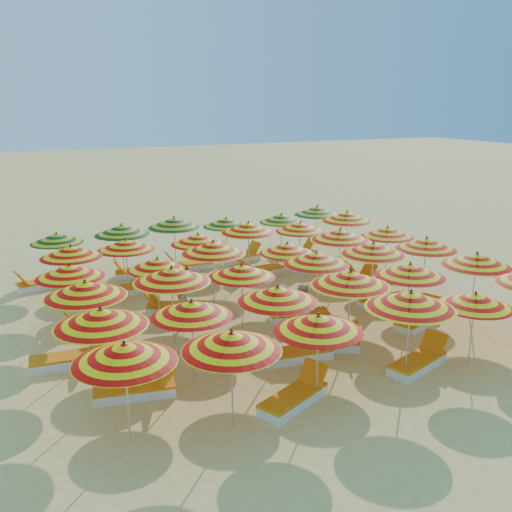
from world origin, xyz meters
name	(u,v)px	position (x,y,z in m)	size (l,w,h in m)	color
ground	(263,312)	(0.00, 0.00, 0.00)	(120.00, 120.00, 0.00)	#EECD6A
umbrella_0	(125,353)	(-5.08, -4.92, 1.77)	(2.29, 2.29, 2.01)	silver
umbrella_1	(232,341)	(-3.17, -5.27, 1.77)	(2.43, 2.43, 2.02)	silver
umbrella_2	(318,323)	(-1.18, -5.06, 1.72)	(2.05, 2.05, 1.95)	silver
umbrella_3	(411,300)	(1.15, -5.07, 1.86)	(2.45, 2.45, 2.12)	silver
umbrella_4	(475,300)	(2.98, -5.15, 1.61)	(2.08, 2.08, 1.83)	silver
umbrella_6	(101,318)	(-5.17, -3.13, 1.81)	(2.25, 2.25, 2.06)	silver
umbrella_7	(192,309)	(-3.22, -3.11, 1.69)	(2.13, 2.13, 1.92)	silver
umbrella_8	(278,294)	(-1.18, -3.23, 1.76)	(1.94, 1.94, 2.00)	silver
umbrella_9	(350,278)	(0.85, -3.19, 1.86)	(2.19, 2.19, 2.11)	silver
umbrella_10	(410,270)	(2.91, -2.93, 1.73)	(2.41, 2.41, 1.97)	silver
umbrella_11	(477,260)	(5.01, -3.16, 1.82)	(2.16, 2.16, 2.07)	silver
umbrella_12	(85,289)	(-5.17, -1.15, 1.81)	(1.96, 1.96, 2.06)	silver
umbrella_13	(172,275)	(-3.04, -1.02, 1.84)	(2.60, 2.60, 2.09)	silver
umbrella_14	(242,271)	(-1.08, -0.94, 1.68)	(2.29, 2.29, 1.91)	silver
umbrella_15	(316,258)	(1.21, -0.95, 1.76)	(2.48, 2.48, 2.00)	silver
umbrella_16	(373,249)	(3.09, -1.05, 1.85)	(1.99, 1.99, 2.11)	silver
umbrella_17	(426,244)	(5.11, -1.02, 1.78)	(2.53, 2.53, 2.02)	silver
umbrella_18	(70,271)	(-5.27, 0.91, 1.69)	(2.00, 2.00, 1.93)	silver
umbrella_19	(157,264)	(-2.90, 0.87, 1.61)	(1.77, 1.77, 1.83)	silver
umbrella_20	(213,248)	(-1.12, 1.11, 1.83)	(2.11, 2.11, 2.08)	silver
umbrella_21	(287,248)	(1.23, 0.84, 1.62)	(2.11, 2.11, 1.84)	silver
umbrella_22	(340,235)	(3.23, 0.94, 1.83)	(2.13, 2.13, 2.08)	silver
umbrella_23	(387,232)	(5.25, 1.09, 1.70)	(2.36, 2.36, 1.93)	silver
umbrella_24	(71,252)	(-4.98, 2.90, 1.71)	(2.43, 2.43, 1.95)	silver
umbrella_25	(126,245)	(-3.27, 3.21, 1.67)	(1.96, 1.96, 1.90)	silver
umbrella_26	(198,239)	(-0.97, 2.90, 1.69)	(2.29, 2.29, 1.91)	silver
umbrella_27	(248,228)	(0.97, 3.22, 1.82)	(2.18, 2.18, 2.07)	silver
umbrella_28	(300,227)	(2.95, 3.11, 1.69)	(2.39, 2.39, 1.91)	silver
umbrella_29	(347,217)	(5.04, 3.26, 1.85)	(2.31, 2.31, 2.10)	silver
umbrella_30	(57,238)	(-5.13, 5.27, 1.62)	(2.21, 2.21, 1.84)	silver
umbrella_31	(122,230)	(-3.02, 4.99, 1.76)	(2.18, 2.18, 2.00)	silver
umbrella_32	(174,223)	(-1.10, 5.11, 1.82)	(2.43, 2.43, 2.06)	silver
umbrella_33	(226,222)	(0.93, 5.18, 1.64)	(2.20, 2.20, 1.86)	silver
umbrella_34	(281,218)	(3.19, 5.02, 1.62)	(2.16, 2.16, 1.85)	silver
umbrella_35	(317,210)	(4.92, 5.23, 1.75)	(2.49, 2.49, 1.99)	silver
lounger_0	(295,397)	(-1.69, -5.05, 0.15)	(1.82, 1.26, 0.69)	white
lounger_1	(419,362)	(1.74, -4.82, 0.15)	(1.83, 1.11, 0.69)	white
lounger_3	(137,389)	(-4.57, -3.34, 0.15)	(1.81, 0.87, 0.69)	white
lounger_4	(299,353)	(-0.58, -3.23, 0.15)	(1.78, 0.74, 0.69)	white
lounger_5	(327,343)	(0.34, -3.01, 0.15)	(1.82, 1.23, 0.69)	white
lounger_6	(418,320)	(3.51, -2.73, 0.15)	(1.82, 1.22, 0.69)	white
lounger_7	(70,359)	(-5.68, -1.21, 0.15)	(1.77, 0.72, 0.69)	white
lounger_8	(297,315)	(0.61, -0.99, 0.15)	(1.82, 1.01, 0.69)	white
lounger_9	(385,301)	(3.59, -1.08, 0.15)	(1.75, 0.65, 0.69)	white
lounger_10	(93,321)	(-4.77, 0.97, 0.15)	(1.79, 0.81, 0.69)	white
lounger_11	(174,307)	(-2.39, 1.09, 0.15)	(1.82, 1.21, 0.69)	white
lounger_12	(353,281)	(3.83, 0.93, 0.15)	(1.78, 0.74, 0.69)	white
lounger_13	(368,276)	(4.65, 1.22, 0.15)	(1.81, 0.91, 0.69)	white
lounger_14	(110,292)	(-3.87, 3.25, 0.15)	(1.80, 0.83, 0.69)	white
lounger_15	(259,271)	(1.47, 3.38, 0.15)	(1.78, 0.76, 0.69)	white
lounger_16	(310,266)	(3.45, 3.18, 0.15)	(1.82, 0.94, 0.69)	white
lounger_17	(42,283)	(-5.73, 5.14, 0.15)	(1.82, 0.93, 0.69)	white
lounger_18	(138,272)	(-2.51, 5.03, 0.15)	(1.81, 0.89, 0.69)	white
lounger_19	(189,265)	(-0.60, 5.13, 0.15)	(1.77, 0.72, 0.69)	white
lounger_20	(240,258)	(1.53, 5.30, 0.15)	(1.81, 0.88, 0.69)	white
lounger_21	(294,253)	(3.79, 5.07, 0.15)	(1.79, 0.78, 0.69)	white
beachgoer_b	(302,310)	(0.21, -1.94, 0.70)	(0.68, 0.53, 1.39)	tan
beachgoer_a	(182,307)	(-2.56, -0.24, 0.65)	(0.47, 0.31, 1.29)	tan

